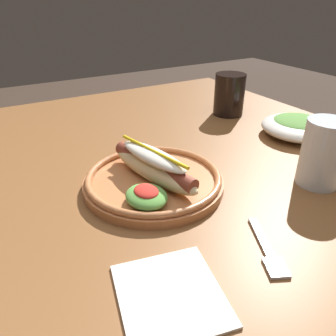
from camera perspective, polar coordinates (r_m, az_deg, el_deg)
dining_table at (r=0.71m, az=3.80°, el=-6.90°), size 1.24×0.99×0.74m
hot_dog_plate at (r=0.59m, az=-2.57°, el=-1.58°), size 0.25×0.25×0.08m
fork at (r=0.48m, az=16.93°, el=-13.57°), size 0.12×0.07×0.00m
soda_cup at (r=0.97m, az=10.59°, el=12.43°), size 0.09×0.09×0.11m
water_cup at (r=0.65m, az=25.30°, el=2.33°), size 0.08×0.08×0.12m
side_bowl at (r=0.87m, az=21.67°, el=6.77°), size 0.17×0.17×0.05m
napkin at (r=0.41m, az=0.38°, el=-21.10°), size 0.15×0.14×0.00m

